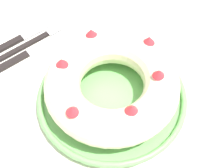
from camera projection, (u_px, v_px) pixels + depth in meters
name	position (u px, v px, depth m)	size (l,w,h in m)	color
dining_table	(112.00, 106.00, 0.72)	(1.55, 1.30, 0.75)	silver
serving_dish	(112.00, 97.00, 0.63)	(0.30, 0.30, 0.02)	#6BB760
bundt_cake	(112.00, 84.00, 0.60)	(0.26, 0.26, 0.08)	beige
fork	(38.00, 39.00, 0.74)	(0.02, 0.20, 0.01)	black
serving_knife	(21.00, 38.00, 0.74)	(0.02, 0.21, 0.01)	black
cake_knife	(27.00, 54.00, 0.71)	(0.02, 0.18, 0.01)	black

